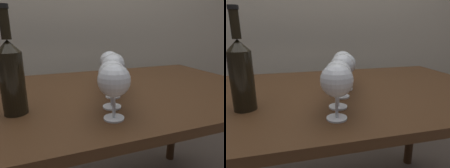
% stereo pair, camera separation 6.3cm
% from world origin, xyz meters
% --- Properties ---
extents(dining_table, '(1.48, 0.79, 0.71)m').
position_xyz_m(dining_table, '(0.00, 0.00, 0.62)').
color(dining_table, '#472B16').
rests_on(dining_table, ground_plane).
extents(wine_glass_merlot, '(0.09, 0.09, 0.16)m').
position_xyz_m(wine_glass_merlot, '(-0.01, -0.27, 0.82)').
color(wine_glass_merlot, white).
rests_on(wine_glass_merlot, dining_table).
extents(wine_glass_white, '(0.09, 0.09, 0.15)m').
position_xyz_m(wine_glass_white, '(0.01, -0.19, 0.82)').
color(wine_glass_white, white).
rests_on(wine_glass_white, dining_table).
extents(wine_glass_pinot, '(0.09, 0.09, 0.16)m').
position_xyz_m(wine_glass_pinot, '(0.05, -0.09, 0.82)').
color(wine_glass_pinot, white).
rests_on(wine_glass_pinot, dining_table).
extents(wine_glass_port, '(0.09, 0.09, 0.15)m').
position_xyz_m(wine_glass_port, '(0.09, 0.00, 0.81)').
color(wine_glass_port, white).
rests_on(wine_glass_port, dining_table).
extents(wine_glass_amber, '(0.09, 0.09, 0.15)m').
position_xyz_m(wine_glass_amber, '(0.11, 0.10, 0.81)').
color(wine_glass_amber, white).
rests_on(wine_glass_amber, dining_table).
extents(wine_bottle, '(0.07, 0.07, 0.31)m').
position_xyz_m(wine_bottle, '(-0.27, -0.13, 0.83)').
color(wine_bottle, black).
rests_on(wine_bottle, dining_table).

